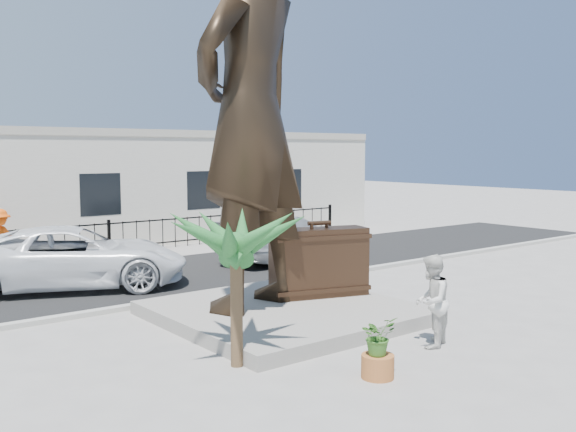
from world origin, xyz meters
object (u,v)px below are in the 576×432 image
object	(u,v)px
suitcase	(319,262)
car_white	(73,257)
statue	(250,115)
tourist	(431,301)

from	to	relation	value
suitcase	car_white	world-z (taller)	suitcase
suitcase	statue	bearing A→B (deg)	-164.46
statue	car_white	world-z (taller)	statue
suitcase	tourist	size ratio (longest dim) A/B	1.29
statue	suitcase	size ratio (longest dim) A/B	3.66
car_white	tourist	bearing A→B (deg)	-135.86
statue	suitcase	world-z (taller)	statue
tourist	car_white	bearing A→B (deg)	-95.20
suitcase	car_white	xyz separation A→B (m)	(-3.95, 5.95, -0.25)
statue	tourist	size ratio (longest dim) A/B	4.73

